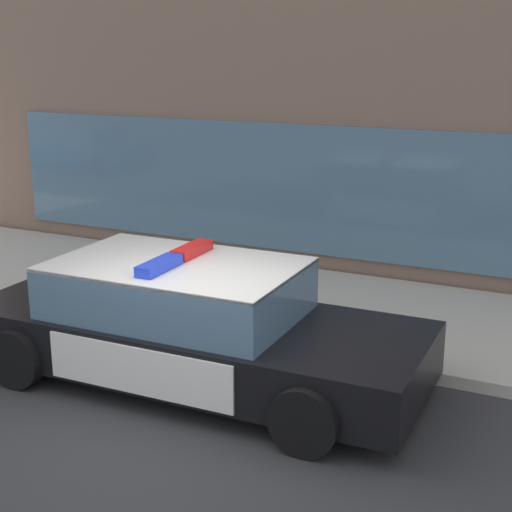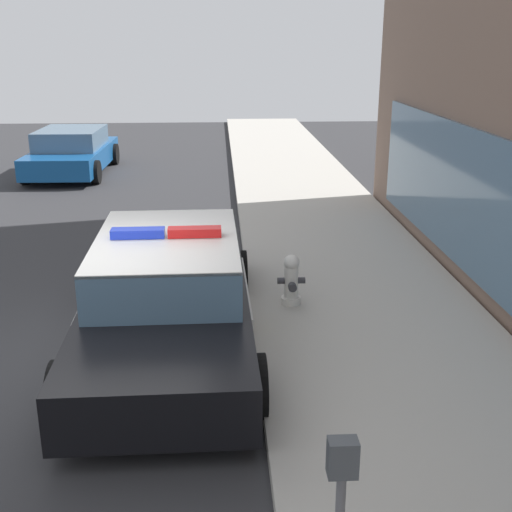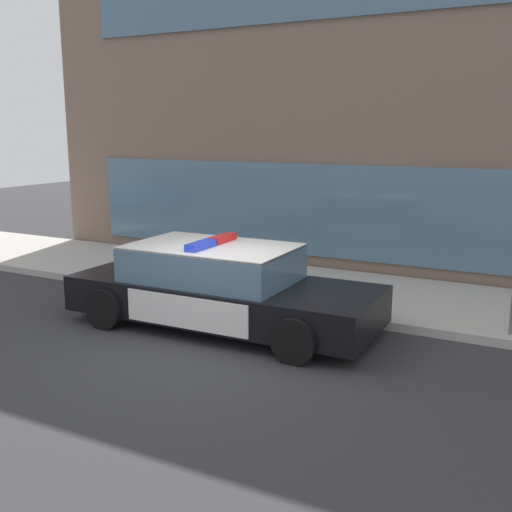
% 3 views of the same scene
% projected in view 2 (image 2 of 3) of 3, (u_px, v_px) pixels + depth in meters
% --- Properties ---
extents(ground, '(48.00, 48.00, 0.00)m').
position_uv_depth(ground, '(102.00, 362.00, 7.89)').
color(ground, '#303033').
extents(sidewalk, '(48.00, 3.26, 0.15)m').
position_uv_depth(sidewalk, '(387.00, 349.00, 8.05)').
color(sidewalk, '#B2ADA3').
rests_on(sidewalk, ground).
extents(police_cruiser, '(5.23, 2.23, 1.49)m').
position_uv_depth(police_cruiser, '(168.00, 294.00, 8.17)').
color(police_cruiser, black).
rests_on(police_cruiser, ground).
extents(fire_hydrant, '(0.34, 0.39, 0.73)m').
position_uv_depth(fire_hydrant, '(291.00, 280.00, 9.13)').
color(fire_hydrant, silver).
rests_on(fire_hydrant, sidewalk).
extents(car_far_lane, '(4.47, 2.17, 1.29)m').
position_uv_depth(car_far_lane, '(72.00, 152.00, 18.77)').
color(car_far_lane, '#144C8C').
rests_on(car_far_lane, ground).
extents(parking_meter, '(0.12, 0.18, 1.34)m').
position_uv_depth(parking_meter, '(341.00, 498.00, 3.93)').
color(parking_meter, slate).
rests_on(parking_meter, sidewalk).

